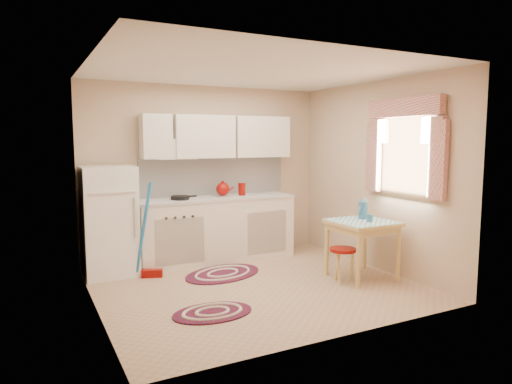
# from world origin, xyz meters

# --- Properties ---
(room_shell) EXTENTS (3.64, 3.60, 2.52)m
(room_shell) POSITION_xyz_m (0.16, 0.24, 1.60)
(room_shell) COLOR tan
(room_shell) RESTS_ON ground
(fridge) EXTENTS (0.65, 0.60, 1.40)m
(fridge) POSITION_xyz_m (-1.46, 1.25, 0.70)
(fridge) COLOR white
(fridge) RESTS_ON ground
(broom) EXTENTS (0.30, 0.21, 1.20)m
(broom) POSITION_xyz_m (-1.01, 0.90, 0.60)
(broom) COLOR #1D6FBA
(broom) RESTS_ON ground
(base_cabinets) EXTENTS (2.25, 0.60, 0.88)m
(base_cabinets) POSITION_xyz_m (0.02, 1.30, 0.44)
(base_cabinets) COLOR white
(base_cabinets) RESTS_ON ground
(countertop) EXTENTS (2.27, 0.62, 0.04)m
(countertop) POSITION_xyz_m (0.02, 1.30, 0.90)
(countertop) COLOR beige
(countertop) RESTS_ON base_cabinets
(frying_pan) EXTENTS (0.30, 0.30, 0.05)m
(frying_pan) POSITION_xyz_m (-0.52, 1.25, 0.94)
(frying_pan) COLOR black
(frying_pan) RESTS_ON countertop
(red_kettle) EXTENTS (0.26, 0.25, 0.21)m
(red_kettle) POSITION_xyz_m (0.13, 1.30, 1.03)
(red_kettle) COLOR #7E0904
(red_kettle) RESTS_ON countertop
(red_canister) EXTENTS (0.12, 0.12, 0.16)m
(red_canister) POSITION_xyz_m (0.44, 1.30, 1.00)
(red_canister) COLOR #7E0904
(red_canister) RESTS_ON countertop
(table) EXTENTS (0.72, 0.72, 0.72)m
(table) POSITION_xyz_m (1.33, -0.32, 0.36)
(table) COLOR #E2C271
(table) RESTS_ON ground
(stool) EXTENTS (0.34, 0.34, 0.42)m
(stool) POSITION_xyz_m (1.00, -0.35, 0.21)
(stool) COLOR #7E0904
(stool) RESTS_ON ground
(coffee_pot) EXTENTS (0.19, 0.17, 0.30)m
(coffee_pot) POSITION_xyz_m (1.43, -0.20, 0.87)
(coffee_pot) COLOR #2C6288
(coffee_pot) RESTS_ON table
(mug) EXTENTS (0.09, 0.09, 0.10)m
(mug) POSITION_xyz_m (1.35, -0.42, 0.77)
(mug) COLOR #2C6288
(mug) RESTS_ON table
(rug_center) EXTENTS (1.24, 1.00, 0.02)m
(rug_center) POSITION_xyz_m (-0.17, 0.61, 0.01)
(rug_center) COLOR maroon
(rug_center) RESTS_ON ground
(rug_left) EXTENTS (0.84, 0.57, 0.02)m
(rug_left) POSITION_xyz_m (-0.78, -0.58, 0.01)
(rug_left) COLOR maroon
(rug_left) RESTS_ON ground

